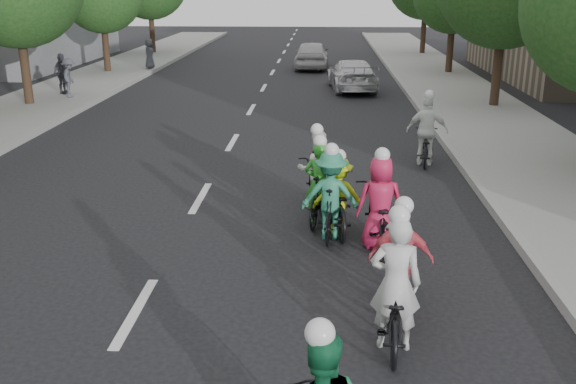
# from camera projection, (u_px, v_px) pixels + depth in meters

# --- Properties ---
(ground) EXTENTS (120.00, 120.00, 0.00)m
(ground) POSITION_uv_depth(u_px,v_px,m) (135.00, 312.00, 9.00)
(ground) COLOR black
(ground) RESTS_ON ground
(curb_left) EXTENTS (0.18, 80.00, 0.18)m
(curb_left) POSITION_uv_depth(u_px,v_px,m) (27.00, 137.00, 18.77)
(curb_left) COLOR #999993
(curb_left) RESTS_ON ground
(sidewalk_right) EXTENTS (4.00, 80.00, 0.15)m
(sidewalk_right) POSITION_uv_depth(u_px,v_px,m) (514.00, 143.00, 18.05)
(sidewalk_right) COLOR gray
(sidewalk_right) RESTS_ON ground
(curb_right) EXTENTS (0.18, 80.00, 0.18)m
(curb_right) POSITION_uv_depth(u_px,v_px,m) (444.00, 142.00, 18.14)
(curb_right) COLOR #999993
(curb_right) RESTS_ON ground
(cyclist_0) EXTENTS (0.75, 1.81, 1.90)m
(cyclist_0) POSITION_uv_depth(u_px,v_px,m) (394.00, 300.00, 8.04)
(cyclist_0) COLOR black
(cyclist_0) RESTS_ON ground
(cyclist_2) EXTENTS (0.97, 1.97, 1.58)m
(cyclist_2) POSITION_uv_depth(u_px,v_px,m) (338.00, 201.00, 11.77)
(cyclist_2) COLOR black
(cyclist_2) RESTS_ON ground
(cyclist_3) EXTENTS (0.94, 1.54, 1.68)m
(cyclist_3) POSITION_uv_depth(u_px,v_px,m) (400.00, 268.00, 8.94)
(cyclist_3) COLOR black
(cyclist_3) RESTS_ON ground
(cyclist_4) EXTENTS (0.86, 2.01, 1.79)m
(cyclist_4) POSITION_uv_depth(u_px,v_px,m) (379.00, 212.00, 11.08)
(cyclist_4) COLOR black
(cyclist_4) RESTS_ON ground
(cyclist_5) EXTENTS (0.77, 1.69, 1.74)m
(cyclist_5) POSITION_uv_depth(u_px,v_px,m) (319.00, 192.00, 12.17)
(cyclist_5) COLOR black
(cyclist_5) RESTS_ON ground
(cyclist_6) EXTENTS (0.90, 1.82, 1.75)m
(cyclist_6) POSITION_uv_depth(u_px,v_px,m) (316.00, 177.00, 13.05)
(cyclist_6) COLOR black
(cyclist_6) RESTS_ON ground
(cyclist_7) EXTENTS (1.09, 1.67, 1.76)m
(cyclist_7) POSITION_uv_depth(u_px,v_px,m) (331.00, 201.00, 11.44)
(cyclist_7) COLOR black
(cyclist_7) RESTS_ON ground
(cyclist_8) EXTENTS (1.08, 1.67, 1.89)m
(cyclist_8) POSITION_uv_depth(u_px,v_px,m) (426.00, 139.00, 16.11)
(cyclist_8) COLOR black
(cyclist_8) RESTS_ON ground
(follow_car_lead) EXTENTS (2.24, 4.59, 1.29)m
(follow_car_lead) POSITION_uv_depth(u_px,v_px,m) (352.00, 75.00, 27.21)
(follow_car_lead) COLOR silver
(follow_car_lead) RESTS_ON ground
(follow_car_trail) EXTENTS (1.79, 4.30, 1.46)m
(follow_car_trail) POSITION_uv_depth(u_px,v_px,m) (312.00, 55.00, 33.92)
(follow_car_trail) COLOR silver
(follow_car_trail) RESTS_ON ground
(spectator_0) EXTENTS (0.73, 1.05, 1.49)m
(spectator_0) POSITION_uv_depth(u_px,v_px,m) (69.00, 78.00, 24.56)
(spectator_0) COLOR #4C4D59
(spectator_0) RESTS_ON sidewalk_left
(spectator_1) EXTENTS (0.63, 1.00, 1.58)m
(spectator_1) POSITION_uv_depth(u_px,v_px,m) (62.00, 74.00, 25.40)
(spectator_1) COLOR #4A4955
(spectator_1) RESTS_ON sidewalk_left
(spectator_2) EXTENTS (0.68, 0.84, 1.49)m
(spectator_2) POSITION_uv_depth(u_px,v_px,m) (149.00, 54.00, 32.73)
(spectator_2) COLOR #4A4B56
(spectator_2) RESTS_ON sidewalk_left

